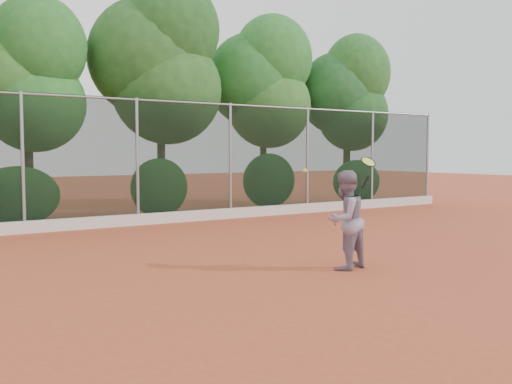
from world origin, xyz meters
TOP-DOWN VIEW (x-y plane):
  - ground at (0.00, 0.00)m, footprint 80.00×80.00m
  - concrete_curb at (0.00, 6.82)m, footprint 24.00×0.20m
  - tennis_player at (0.66, -0.77)m, footprint 0.94×0.80m
  - chainlink_fence at (-0.00, 7.00)m, footprint 24.09×0.09m
  - foliage_backdrop at (-0.55, 8.98)m, footprint 23.70×3.63m
  - tennis_racket at (1.11, -0.85)m, footprint 0.30×0.29m
  - tennis_ball_in_flight at (-0.20, -0.76)m, footprint 0.07×0.07m

SIDE VIEW (x-z plane):
  - ground at x=0.00m, z-range 0.00..0.00m
  - concrete_curb at x=0.00m, z-range 0.00..0.30m
  - tennis_player at x=0.66m, z-range 0.00..1.70m
  - tennis_ball_in_flight at x=-0.20m, z-range 1.68..1.74m
  - tennis_racket at x=1.11m, z-range 1.52..2.08m
  - chainlink_fence at x=0.00m, z-range 0.11..3.61m
  - foliage_backdrop at x=-0.55m, z-range 0.63..8.18m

